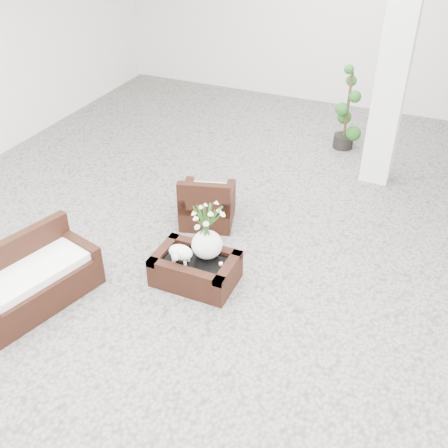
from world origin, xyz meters
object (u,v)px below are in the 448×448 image
at_px(loveseat, 33,275).
at_px(topiary, 348,108).
at_px(armchair, 208,198).
at_px(coffee_table, 196,270).

xyz_separation_m(loveseat, topiary, (2.12, 5.03, 0.33)).
distance_m(loveseat, topiary, 5.47).
relative_size(loveseat, topiary, 0.98).
bearing_deg(topiary, loveseat, -112.90).
xyz_separation_m(armchair, loveseat, (-1.01, -2.13, 0.00)).
xyz_separation_m(coffee_table, loveseat, (-1.40, -0.97, 0.20)).
height_order(coffee_table, loveseat, loveseat).
bearing_deg(armchair, topiary, -127.21).
height_order(loveseat, topiary, topiary).
relative_size(coffee_table, armchair, 1.28).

